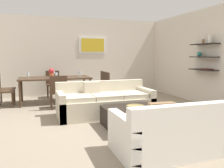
{
  "coord_description": "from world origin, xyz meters",
  "views": [
    {
      "loc": [
        -1.57,
        -4.76,
        1.41
      ],
      "look_at": [
        0.1,
        0.2,
        0.75
      ],
      "focal_mm": 37.25,
      "sensor_mm": 36.0,
      "label": 1
    }
  ],
  "objects_px": {
    "candle_jar": "(150,107)",
    "wine_glass_head": "(54,72)",
    "dining_table": "(55,79)",
    "dining_chair_head": "(53,82)",
    "dining_chair_foot": "(58,90)",
    "dining_chair_right_near": "(103,84)",
    "wine_glass_left_near": "(28,74)",
    "dining_chair_left_near": "(1,89)",
    "loveseat_white": "(167,133)",
    "sofa_beige": "(105,103)",
    "decorative_bowl": "(136,107)",
    "wine_glass_right_far": "(79,72)",
    "wine_glass_foot": "(56,74)",
    "dining_chair_right_far": "(100,83)",
    "dining_chair_left_far": "(4,87)",
    "wine_glass_right_near": "(80,73)",
    "centerpiece_vase": "(51,72)",
    "coffee_table": "(136,118)"
  },
  "relations": [
    {
      "from": "candle_jar",
      "to": "wine_glass_head",
      "type": "distance_m",
      "value": 3.87
    },
    {
      "from": "candle_jar",
      "to": "dining_chair_head",
      "type": "bearing_deg",
      "value": 110.9
    },
    {
      "from": "dining_table",
      "to": "wine_glass_right_far",
      "type": "height_order",
      "value": "wine_glass_right_far"
    },
    {
      "from": "decorative_bowl",
      "to": "candle_jar",
      "type": "height_order",
      "value": "candle_jar"
    },
    {
      "from": "centerpiece_vase",
      "to": "dining_chair_foot",
      "type": "bearing_deg",
      "value": -83.55
    },
    {
      "from": "sofa_beige",
      "to": "dining_chair_right_near",
      "type": "bearing_deg",
      "value": 74.48
    },
    {
      "from": "dining_chair_right_far",
      "to": "dining_chair_head",
      "type": "bearing_deg",
      "value": 154.59
    },
    {
      "from": "sofa_beige",
      "to": "dining_chair_foot",
      "type": "height_order",
      "value": "dining_chair_foot"
    },
    {
      "from": "loveseat_white",
      "to": "dining_table",
      "type": "xyz_separation_m",
      "value": [
        -1.2,
        4.21,
        0.39
      ]
    },
    {
      "from": "sofa_beige",
      "to": "dining_chair_right_near",
      "type": "relative_size",
      "value": 2.48
    },
    {
      "from": "wine_glass_left_near",
      "to": "loveseat_white",
      "type": "bearing_deg",
      "value": -64.61
    },
    {
      "from": "coffee_table",
      "to": "sofa_beige",
      "type": "bearing_deg",
      "value": 105.1
    },
    {
      "from": "dining_table",
      "to": "dining_chair_left_far",
      "type": "distance_m",
      "value": 1.46
    },
    {
      "from": "wine_glass_right_far",
      "to": "dining_chair_left_far",
      "type": "bearing_deg",
      "value": 177.36
    },
    {
      "from": "dining_chair_head",
      "to": "dining_chair_right_near",
      "type": "xyz_separation_m",
      "value": [
        1.43,
        -1.12,
        0.0
      ]
    },
    {
      "from": "loveseat_white",
      "to": "decorative_bowl",
      "type": "relative_size",
      "value": 4.16
    },
    {
      "from": "dining_chair_left_near",
      "to": "wine_glass_right_far",
      "type": "distance_m",
      "value": 2.22
    },
    {
      "from": "loveseat_white",
      "to": "wine_glass_right_far",
      "type": "relative_size",
      "value": 8.65
    },
    {
      "from": "dining_table",
      "to": "dining_chair_foot",
      "type": "xyz_separation_m",
      "value": [
        0.0,
        -0.9,
        -0.18
      ]
    },
    {
      "from": "dining_chair_right_far",
      "to": "wine_glass_right_near",
      "type": "distance_m",
      "value": 0.85
    },
    {
      "from": "dining_chair_left_far",
      "to": "centerpiece_vase",
      "type": "relative_size",
      "value": 3.24
    },
    {
      "from": "dining_chair_right_near",
      "to": "wine_glass_left_near",
      "type": "relative_size",
      "value": 5.24
    },
    {
      "from": "sofa_beige",
      "to": "dining_chair_right_far",
      "type": "relative_size",
      "value": 2.48
    },
    {
      "from": "wine_glass_left_near",
      "to": "centerpiece_vase",
      "type": "relative_size",
      "value": 0.62
    },
    {
      "from": "dining_table",
      "to": "dining_chair_head",
      "type": "bearing_deg",
      "value": 90.0
    },
    {
      "from": "wine_glass_foot",
      "to": "wine_glass_right_far",
      "type": "height_order",
      "value": "wine_glass_right_far"
    },
    {
      "from": "loveseat_white",
      "to": "dining_chair_right_far",
      "type": "distance_m",
      "value": 4.45
    },
    {
      "from": "candle_jar",
      "to": "dining_chair_left_near",
      "type": "height_order",
      "value": "dining_chair_left_near"
    },
    {
      "from": "loveseat_white",
      "to": "wine_glass_right_near",
      "type": "height_order",
      "value": "wine_glass_right_near"
    },
    {
      "from": "wine_glass_right_near",
      "to": "candle_jar",
      "type": "bearing_deg",
      "value": -75.17
    },
    {
      "from": "dining_chair_head",
      "to": "loveseat_white",
      "type": "bearing_deg",
      "value": -76.75
    },
    {
      "from": "wine_glass_foot",
      "to": "wine_glass_right_far",
      "type": "relative_size",
      "value": 0.99
    },
    {
      "from": "wine_glass_foot",
      "to": "wine_glass_left_near",
      "type": "xyz_separation_m",
      "value": [
        -0.74,
        0.31,
        -0.01
      ]
    },
    {
      "from": "wine_glass_left_near",
      "to": "wine_glass_right_far",
      "type": "xyz_separation_m",
      "value": [
        1.48,
        0.24,
        0.01
      ]
    },
    {
      "from": "coffee_table",
      "to": "wine_glass_left_near",
      "type": "bearing_deg",
      "value": 124.66
    },
    {
      "from": "decorative_bowl",
      "to": "candle_jar",
      "type": "bearing_deg",
      "value": -15.04
    },
    {
      "from": "dining_chair_right_far",
      "to": "centerpiece_vase",
      "type": "relative_size",
      "value": 3.24
    },
    {
      "from": "dining_chair_head",
      "to": "dining_chair_left_near",
      "type": "bearing_deg",
      "value": -141.83
    },
    {
      "from": "coffee_table",
      "to": "centerpiece_vase",
      "type": "xyz_separation_m",
      "value": [
        -1.35,
        2.98,
        0.71
      ]
    },
    {
      "from": "coffee_table",
      "to": "dining_chair_head",
      "type": "distance_m",
      "value": 4.11
    },
    {
      "from": "dining_chair_left_near",
      "to": "wine_glass_left_near",
      "type": "height_order",
      "value": "wine_glass_left_near"
    },
    {
      "from": "dining_chair_head",
      "to": "candle_jar",
      "type": "bearing_deg",
      "value": -69.1
    },
    {
      "from": "candle_jar",
      "to": "wine_glass_right_far",
      "type": "distance_m",
      "value": 3.34
    },
    {
      "from": "wine_glass_head",
      "to": "loveseat_white",
      "type": "bearing_deg",
      "value": -75.47
    },
    {
      "from": "sofa_beige",
      "to": "decorative_bowl",
      "type": "bearing_deg",
      "value": -75.4
    },
    {
      "from": "coffee_table",
      "to": "wine_glass_right_near",
      "type": "relative_size",
      "value": 7.71
    },
    {
      "from": "sofa_beige",
      "to": "decorative_bowl",
      "type": "relative_size",
      "value": 6.06
    },
    {
      "from": "loveseat_white",
      "to": "decorative_bowl",
      "type": "distance_m",
      "value": 1.21
    },
    {
      "from": "dining_chair_head",
      "to": "wine_glass_right_far",
      "type": "xyz_separation_m",
      "value": [
        0.74,
        -0.78,
        0.37
      ]
    },
    {
      "from": "dining_chair_head",
      "to": "dining_table",
      "type": "bearing_deg",
      "value": -90.0
    }
  ]
}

